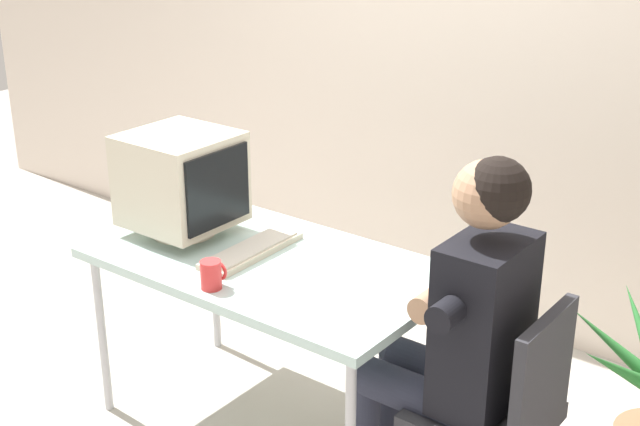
% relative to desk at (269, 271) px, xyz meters
% --- Properties ---
extents(ground_plane, '(12.00, 12.00, 0.00)m').
position_rel_desk_xyz_m(ground_plane, '(0.00, 0.00, -0.70)').
color(ground_plane, '#B2ADA3').
extents(wall_back, '(8.00, 0.10, 3.00)m').
position_rel_desk_xyz_m(wall_back, '(0.30, 1.40, 0.80)').
color(wall_back, beige).
rests_on(wall_back, ground_plane).
extents(desk, '(1.38, 0.79, 0.75)m').
position_rel_desk_xyz_m(desk, '(0.00, 0.00, 0.00)').
color(desk, '#B7B7BC').
rests_on(desk, ground_plane).
extents(crt_monitor, '(0.41, 0.40, 0.42)m').
position_rel_desk_xyz_m(crt_monitor, '(-0.44, -0.01, 0.28)').
color(crt_monitor, beige).
rests_on(crt_monitor, desk).
extents(keyboard, '(0.15, 0.48, 0.03)m').
position_rel_desk_xyz_m(keyboard, '(-0.09, 0.00, 0.07)').
color(keyboard, beige).
rests_on(keyboard, desk).
extents(office_chair, '(0.42, 0.42, 0.88)m').
position_rel_desk_xyz_m(office_chair, '(1.01, -0.02, -0.20)').
color(office_chair, '#4C4C51').
rests_on(office_chair, ground_plane).
extents(person_seated, '(0.68, 0.54, 1.35)m').
position_rel_desk_xyz_m(person_seated, '(0.83, -0.02, 0.04)').
color(person_seated, black).
rests_on(person_seated, ground_plane).
extents(desk_mug, '(0.08, 0.09, 0.11)m').
position_rel_desk_xyz_m(desk_mug, '(0.00, -0.31, 0.10)').
color(desk_mug, red).
rests_on(desk_mug, desk).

